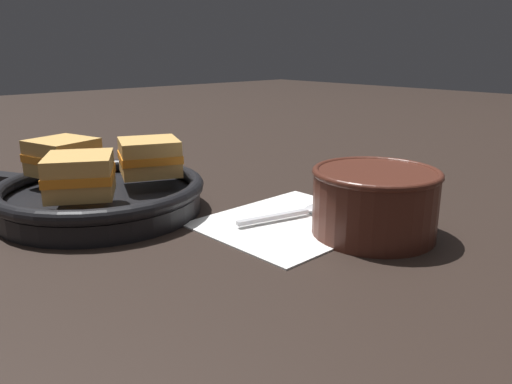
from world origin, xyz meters
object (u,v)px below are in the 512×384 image
(spoon, at_px, (309,210))
(skillet, at_px, (100,196))
(soup_bowl, at_px, (375,198))
(sandwich_far_left, at_px, (63,157))
(sandwich_near_right, at_px, (150,157))
(sandwich_near_left, at_px, (80,175))

(spoon, distance_m, skillet, 0.26)
(soup_bowl, xyz_separation_m, sandwich_far_left, (-0.21, 0.34, 0.02))
(skillet, height_order, sandwich_far_left, sandwich_far_left)
(skillet, distance_m, sandwich_near_right, 0.08)
(soup_bowl, height_order, skillet, soup_bowl)
(sandwich_near_left, distance_m, sandwich_near_right, 0.11)
(spoon, relative_size, skillet, 0.41)
(sandwich_near_left, distance_m, sandwich_far_left, 0.11)
(skillet, xyz_separation_m, sandwich_near_right, (0.06, -0.02, 0.04))
(sandwich_far_left, bearing_deg, spoon, -51.42)
(skillet, relative_size, sandwich_near_left, 3.39)
(spoon, relative_size, sandwich_near_left, 1.39)
(sandwich_near_right, bearing_deg, skillet, 165.91)
(sandwich_near_left, bearing_deg, sandwich_near_right, 17.32)
(spoon, relative_size, sandwich_near_right, 1.45)
(skillet, height_order, sandwich_near_left, sandwich_near_left)
(soup_bowl, xyz_separation_m, spoon, (-0.01, 0.09, -0.03))
(sandwich_near_right, bearing_deg, spoon, -56.10)
(sandwich_near_right, bearing_deg, soup_bowl, -65.09)
(spoon, bearing_deg, soup_bowl, -73.04)
(soup_bowl, relative_size, spoon, 0.99)
(skillet, relative_size, sandwich_near_right, 3.54)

